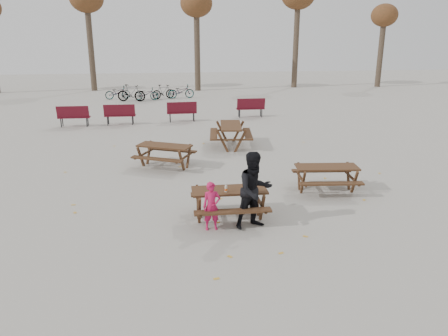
{
  "coord_description": "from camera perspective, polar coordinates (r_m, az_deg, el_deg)",
  "views": [
    {
      "loc": [
        -1.4,
        -9.77,
        4.41
      ],
      "look_at": [
        0.0,
        1.0,
        1.0
      ],
      "focal_mm": 35.0,
      "sensor_mm": 36.0,
      "label": 1
    }
  ],
  "objects": [
    {
      "name": "main_picnic_table",
      "position": [
        10.58,
        0.7,
        -3.75
      ],
      "size": [
        1.8,
        1.45,
        0.78
      ],
      "color": "#382314",
      "rests_on": "ground"
    },
    {
      "name": "bread_roll",
      "position": [
        10.36,
        2.78,
        -2.77
      ],
      "size": [
        0.14,
        0.06,
        0.05
      ],
      "primitive_type": "ellipsoid",
      "color": "tan",
      "rests_on": "food_tray"
    },
    {
      "name": "picnic_table_east",
      "position": [
        12.82,
        13.19,
        -1.38
      ],
      "size": [
        1.87,
        1.56,
        0.75
      ],
      "primitive_type": null,
      "rotation": [
        0.0,
        0.0,
        -0.09
      ],
      "color": "#382314",
      "rests_on": "ground"
    },
    {
      "name": "picnic_table_north",
      "position": [
        14.85,
        -7.74,
        1.55
      ],
      "size": [
        2.23,
        2.07,
        0.77
      ],
      "primitive_type": null,
      "rotation": [
        0.0,
        0.0,
        -0.44
      ],
      "color": "#382314",
      "rests_on": "ground"
    },
    {
      "name": "soda_bottle",
      "position": [
        10.32,
        0.26,
        -2.76
      ],
      "size": [
        0.07,
        0.07,
        0.17
      ],
      "color": "silver",
      "rests_on": "main_picnic_table"
    },
    {
      "name": "ground",
      "position": [
        10.81,
        0.69,
        -6.65
      ],
      "size": [
        80.0,
        80.0,
        0.0
      ],
      "primitive_type": "plane",
      "color": "gray",
      "rests_on": "ground"
    },
    {
      "name": "adult",
      "position": [
        10.06,
        4.01,
        -2.93
      ],
      "size": [
        1.06,
        0.94,
        1.83
      ],
      "primitive_type": "imported",
      "rotation": [
        0.0,
        0.0,
        0.32
      ],
      "color": "black",
      "rests_on": "ground"
    },
    {
      "name": "tree_row",
      "position": [
        35.04,
        -3.88,
        20.31
      ],
      "size": [
        32.17,
        3.52,
        8.26
      ],
      "color": "#382B21",
      "rests_on": "ground"
    },
    {
      "name": "picnic_table_far",
      "position": [
        17.41,
        0.89,
        4.25
      ],
      "size": [
        1.86,
        2.21,
        0.88
      ],
      "primitive_type": null,
      "rotation": [
        0.0,
        0.0,
        1.46
      ],
      "color": "#382314",
      "rests_on": "ground"
    },
    {
      "name": "food_tray",
      "position": [
        10.38,
        2.77,
        -2.99
      ],
      "size": [
        0.18,
        0.11,
        0.03
      ],
      "primitive_type": "cube",
      "color": "white",
      "rests_on": "main_picnic_table"
    },
    {
      "name": "child",
      "position": [
        10.05,
        -1.62,
        -5.01
      ],
      "size": [
        0.43,
        0.3,
        1.15
      ],
      "primitive_type": "imported",
      "rotation": [
        0.0,
        0.0,
        0.06
      ],
      "color": "#BC174A",
      "rests_on": "ground"
    },
    {
      "name": "fallen_leaves",
      "position": [
        13.17,
        1.32,
        -2.11
      ],
      "size": [
        11.0,
        11.0,
        0.01
      ],
      "primitive_type": null,
      "color": "gold",
      "rests_on": "ground"
    },
    {
      "name": "bicycle_row",
      "position": [
        30.21,
        -9.84,
        9.71
      ],
      "size": [
        6.09,
        2.16,
        1.1
      ],
      "color": "black",
      "rests_on": "ground"
    },
    {
      "name": "park_bench_row",
      "position": [
        22.39,
        -8.46,
        7.23
      ],
      "size": [
        10.45,
        1.85,
        1.03
      ],
      "color": "#5C121F",
      "rests_on": "ground"
    }
  ]
}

